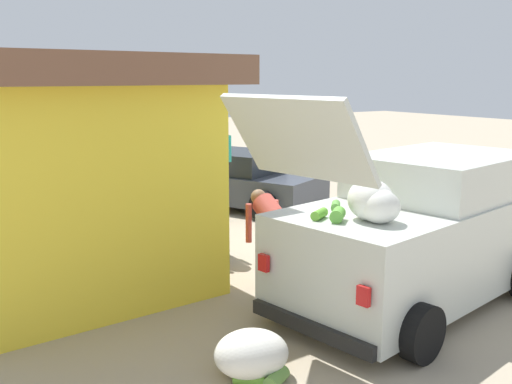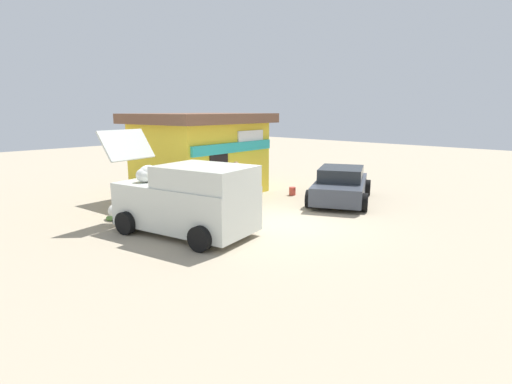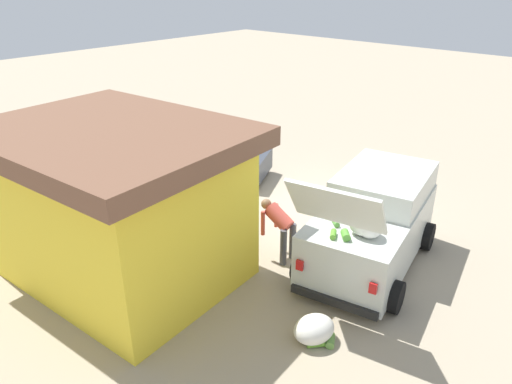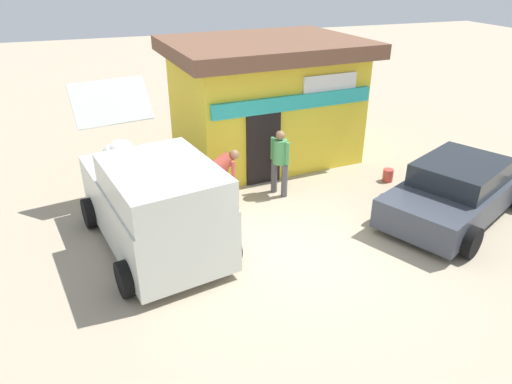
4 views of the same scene
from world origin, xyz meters
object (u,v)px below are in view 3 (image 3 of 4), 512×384
paint_bucket (161,193)px  storefront_bar (119,202)px  parked_sedan (202,157)px  vendor_standing (227,202)px  delivery_van (373,222)px  unloaded_banana_pile (315,330)px  customer_bending (280,224)px

paint_bucket → storefront_bar: bearing=130.9°
storefront_bar → parked_sedan: storefront_bar is taller
paint_bucket → vendor_standing: bearing=175.3°
parked_sedan → vendor_standing: size_ratio=2.75×
delivery_van → paint_bucket: bearing=10.1°
unloaded_banana_pile → paint_bucket: 6.84m
customer_bending → storefront_bar: bearing=52.1°
storefront_bar → parked_sedan: size_ratio=1.23×
storefront_bar → paint_bucket: (2.38, -2.76, -1.51)m
parked_sedan → unloaded_banana_pile: (-6.99, 3.78, -0.37)m
customer_bending → vendor_standing: bearing=4.3°
storefront_bar → vendor_standing: bearing=-101.7°
parked_sedan → unloaded_banana_pile: parked_sedan is taller
storefront_bar → customer_bending: storefront_bar is taller
vendor_standing → paint_bucket: (2.90, -0.24, -0.77)m
storefront_bar → delivery_van: (-3.63, -3.83, -0.69)m
delivery_van → vendor_standing: (3.11, 1.31, -0.05)m
customer_bending → unloaded_banana_pile: size_ratio=1.45×
delivery_van → vendor_standing: size_ratio=2.93×
delivery_van → vendor_standing: 3.38m
unloaded_banana_pile → vendor_standing: bearing=-23.0°
customer_bending → unloaded_banana_pile: customer_bending is taller
storefront_bar → customer_bending: size_ratio=4.08×
parked_sedan → paint_bucket: parked_sedan is taller
vendor_standing → customer_bending: 1.53m
parked_sedan → storefront_bar: bearing=120.4°
delivery_van → unloaded_banana_pile: (-0.58, 2.88, -0.74)m
vendor_standing → unloaded_banana_pile: bearing=157.0°
vendor_standing → customer_bending: (-1.53, -0.11, -0.09)m
storefront_bar → delivery_van: size_ratio=1.15×
customer_bending → paint_bucket: (4.43, -0.12, -0.68)m
storefront_bar → paint_bucket: bearing=-49.1°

